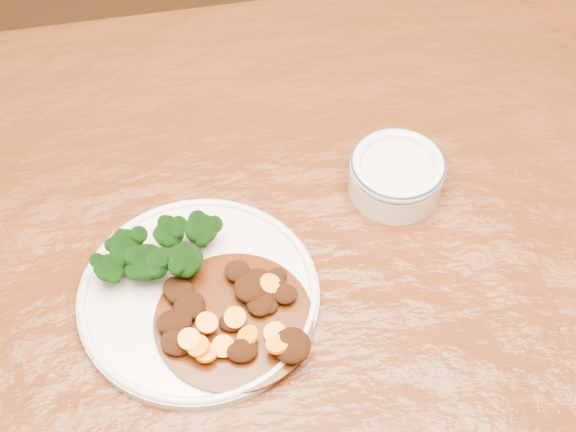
{
  "coord_description": "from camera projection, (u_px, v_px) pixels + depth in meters",
  "views": [
    {
      "loc": [
        -0.06,
        -0.47,
        1.45
      ],
      "look_at": [
        -0.03,
        0.05,
        0.77
      ],
      "focal_mm": 50.0,
      "sensor_mm": 36.0,
      "label": 1
    }
  ],
  "objects": [
    {
      "name": "dinner_plate",
      "position": [
        199.0,
        295.0,
        0.81
      ],
      "size": [
        0.24,
        0.24,
        0.02
      ],
      "rotation": [
        0.0,
        0.0,
        0.13
      ],
      "color": "silver",
      "rests_on": "dining_table"
    },
    {
      "name": "dining_table",
      "position": [
        321.0,
        305.0,
        0.9
      ],
      "size": [
        1.61,
        1.1,
        0.75
      ],
      "rotation": [
        0.0,
        0.0,
        0.14
      ],
      "color": "#54210E",
      "rests_on": "ground"
    },
    {
      "name": "mince_stew",
      "position": [
        234.0,
        314.0,
        0.78
      ],
      "size": [
        0.16,
        0.16,
        0.03
      ],
      "color": "#461F07",
      "rests_on": "dinner_plate"
    },
    {
      "name": "dip_bowl",
      "position": [
        396.0,
        174.0,
        0.88
      ],
      "size": [
        0.11,
        0.11,
        0.05
      ],
      "rotation": [
        0.0,
        0.0,
        0.25
      ],
      "color": "beige",
      "rests_on": "dining_table"
    },
    {
      "name": "broccoli_florets",
      "position": [
        157.0,
        253.0,
        0.81
      ],
      "size": [
        0.12,
        0.08,
        0.04
      ],
      "color": "#75994F",
      "rests_on": "dinner_plate"
    }
  ]
}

